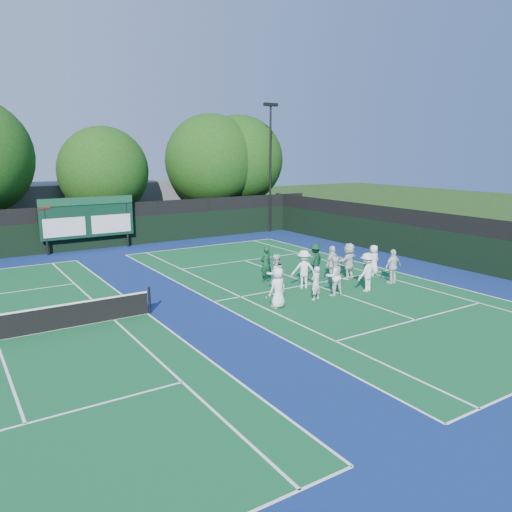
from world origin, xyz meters
TOP-DOWN VIEW (x-y plane):
  - ground at (0.00, 0.00)m, footprint 120.00×120.00m
  - court_apron at (-6.00, 1.00)m, footprint 34.00×32.00m
  - near_court at (0.00, 1.00)m, footprint 11.05×23.85m
  - back_fence at (-6.00, 16.00)m, footprint 34.00×0.08m
  - divider_fence_right at (9.00, 1.00)m, footprint 0.08×32.00m
  - scoreboard at (-7.01, 15.59)m, footprint 6.00×0.21m
  - clubhouse at (-2.00, 24.00)m, footprint 18.00×6.00m
  - light_pole_right at (7.50, 15.70)m, footprint 1.20×0.30m
  - tree_c at (-4.52, 19.58)m, footprint 6.52×6.52m
  - tree_d at (4.36, 19.58)m, footprint 7.60×7.60m
  - tree_e at (7.02, 19.58)m, footprint 7.46×7.46m
  - tennis_ball_0 at (-1.91, 0.74)m, footprint 0.07×0.07m
  - tennis_ball_3 at (-3.23, 0.21)m, footprint 0.07×0.07m
  - tennis_ball_4 at (-0.81, 2.53)m, footprint 0.07×0.07m
  - tennis_ball_5 at (0.88, -0.06)m, footprint 0.07×0.07m
  - player_front_0 at (-3.58, -1.16)m, footprint 0.93×0.69m
  - player_front_1 at (-1.53, -1.15)m, footprint 0.62×0.49m
  - player_front_2 at (-0.39, -1.03)m, footprint 0.92×0.74m
  - player_front_3 at (1.38, -1.34)m, footprint 1.29×0.89m
  - player_front_4 at (3.49, -1.02)m, footprint 1.01×0.42m
  - player_back_0 at (-2.48, 0.61)m, footprint 0.98×0.81m
  - player_back_1 at (-0.78, 0.68)m, footprint 1.37×1.12m
  - player_back_2 at (1.13, 0.81)m, footprint 1.18×0.76m
  - player_back_3 at (2.30, 0.87)m, footprint 1.81×1.07m
  - player_back_4 at (4.01, 0.80)m, footprint 0.82×0.57m
  - coach_left at (-1.66, 2.62)m, footprint 0.69×0.47m
  - coach_right at (1.12, 2.14)m, footprint 1.28×0.99m

SIDE VIEW (x-z plane):
  - ground at x=0.00m, z-range 0.00..0.00m
  - court_apron at x=-6.00m, z-range 0.00..0.01m
  - near_court at x=0.00m, z-range 0.01..0.01m
  - tennis_ball_0 at x=-1.91m, z-range 0.00..0.07m
  - tennis_ball_3 at x=-3.23m, z-range 0.00..0.07m
  - tennis_ball_4 at x=-0.81m, z-range 0.00..0.07m
  - tennis_ball_5 at x=0.88m, z-range 0.00..0.07m
  - player_front_1 at x=-1.53m, z-range 0.00..1.52m
  - player_back_4 at x=4.01m, z-range 0.00..1.59m
  - player_front_4 at x=3.49m, z-range 0.00..1.72m
  - player_front_0 at x=-3.58m, z-range 0.00..1.73m
  - coach_right at x=1.12m, z-range 0.00..1.75m
  - player_front_2 at x=-0.39m, z-range 0.00..1.81m
  - coach_left at x=-1.66m, z-range 0.00..1.82m
  - player_front_3 at x=1.38m, z-range 0.00..1.83m
  - player_back_1 at x=-0.78m, z-range 0.00..1.85m
  - player_back_2 at x=1.13m, z-range 0.00..1.86m
  - player_back_0 at x=-2.48m, z-range 0.00..1.86m
  - player_back_3 at x=2.30m, z-range 0.00..1.86m
  - back_fence at x=-6.00m, z-range -0.14..2.86m
  - divider_fence_right at x=9.00m, z-range -0.14..2.86m
  - clubhouse at x=-2.00m, z-range 0.00..4.00m
  - scoreboard at x=-7.01m, z-range 0.42..3.97m
  - tree_c at x=-4.52m, z-range 0.70..8.96m
  - tree_d at x=4.36m, z-range 0.74..10.22m
  - tree_e at x=7.02m, z-range 0.81..10.27m
  - light_pole_right at x=7.50m, z-range 1.24..11.36m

